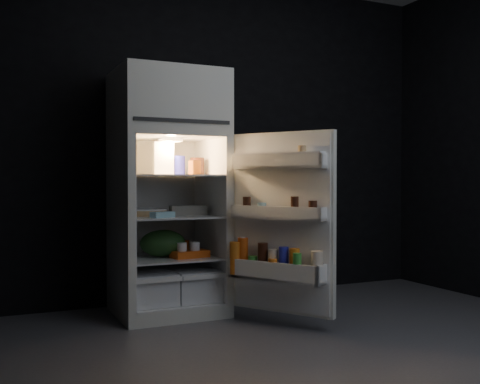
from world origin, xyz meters
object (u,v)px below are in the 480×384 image
egg_carton (188,210)px  yogurt_tray (190,254)px  refrigerator (167,184)px  milk_jug (163,159)px  fridge_door (280,226)px

egg_carton → yogurt_tray: bearing=-99.7°
refrigerator → milk_jug: refrigerator is taller
yogurt_tray → fridge_door: bearing=-57.0°
milk_jug → egg_carton: 0.43m
yogurt_tray → egg_carton: bearing=67.6°
refrigerator → fridge_door: 0.94m
fridge_door → egg_carton: bearing=123.5°
refrigerator → fridge_door: (0.57, -0.69, -0.28)m
egg_carton → yogurt_tray: egg_carton is taller
milk_jug → yogurt_tray: milk_jug is taller
refrigerator → egg_carton: bearing=-18.9°
milk_jug → yogurt_tray: (0.14, -0.18, -0.69)m
refrigerator → fridge_door: bearing=-50.4°
refrigerator → milk_jug: bearing=151.5°
refrigerator → yogurt_tray: 0.55m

